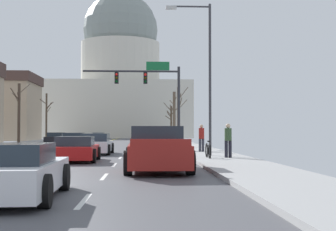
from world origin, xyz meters
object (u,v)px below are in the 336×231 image
(street_lamp_right, at_px, (204,65))
(pickup_truck_near_03, at_px, (157,151))
(sedan_oncoming_00, at_px, (73,140))
(pedestrian_00, at_px, (228,139))
(bicycle_parked, at_px, (208,151))
(sedan_near_00, at_px, (150,142))
(sedan_near_04, at_px, (12,173))
(sedan_near_02, at_px, (76,150))
(sedan_oncoming_01, at_px, (56,138))
(signal_gantry, at_px, (152,86))
(sedan_near_01, at_px, (96,145))
(pedestrian_01, at_px, (201,137))
(sedan_oncoming_02, at_px, (98,137))

(street_lamp_right, xyz_separation_m, pickup_truck_near_03, (-2.68, -7.79, -4.15))
(sedan_oncoming_00, height_order, pedestrian_00, pedestrian_00)
(street_lamp_right, distance_m, bicycle_parked, 4.91)
(sedan_near_00, relative_size, pedestrian_00, 2.79)
(sedan_near_00, distance_m, sedan_near_04, 25.25)
(sedan_near_02, xyz_separation_m, sedan_oncoming_01, (-6.94, 33.45, 0.03))
(sedan_oncoming_00, bearing_deg, signal_gantry, -34.73)
(signal_gantry, xyz_separation_m, sedan_near_01, (-3.59, -9.71, -4.47))
(sedan_near_00, distance_m, pedestrian_01, 6.51)
(sedan_oncoming_01, xyz_separation_m, sedan_oncoming_02, (3.70, 12.72, -0.02))
(sedan_near_01, relative_size, sedan_near_04, 1.06)
(street_lamp_right, bearing_deg, pickup_truck_near_03, -108.98)
(pedestrian_00, bearing_deg, sedan_near_01, 136.71)
(sedan_near_01, distance_m, sedan_near_04, 19.25)
(sedan_oncoming_02, distance_m, bicycle_parked, 46.89)
(pickup_truck_near_03, relative_size, bicycle_parked, 3.05)
(sedan_near_02, height_order, pedestrian_00, pedestrian_00)
(sedan_near_02, height_order, sedan_oncoming_00, sedan_oncoming_00)
(sedan_oncoming_01, xyz_separation_m, pedestrian_01, (13.64, -26.45, 0.49))
(sedan_near_02, bearing_deg, sedan_oncoming_00, 98.49)
(pickup_truck_near_03, height_order, sedan_oncoming_02, pickup_truck_near_03)
(street_lamp_right, xyz_separation_m, pedestrian_01, (0.40, 4.53, -3.80))
(pedestrian_00, bearing_deg, sedan_oncoming_00, 116.20)
(sedan_near_01, distance_m, bicycle_parked, 8.97)
(pedestrian_01, bearing_deg, sedan_near_01, -179.38)
(sedan_oncoming_00, distance_m, sedan_oncoming_02, 24.67)
(signal_gantry, bearing_deg, bicycle_parked, -81.71)
(sedan_near_00, height_order, sedan_oncoming_02, sedan_near_00)
(sedan_near_02, distance_m, bicycle_parked, 6.21)
(sedan_near_01, relative_size, sedan_oncoming_01, 1.05)
(sedan_near_01, relative_size, pickup_truck_near_03, 0.87)
(sedan_oncoming_02, height_order, pedestrian_01, pedestrian_01)
(sedan_oncoming_02, bearing_deg, sedan_near_04, -86.47)
(signal_gantry, relative_size, pedestrian_01, 4.73)
(street_lamp_right, xyz_separation_m, pedestrian_00, (0.89, -2.09, -3.82))
(sedan_near_00, distance_m, pickup_truck_near_03, 18.04)
(street_lamp_right, distance_m, sedan_near_04, 16.50)
(sedan_near_01, distance_m, sedan_oncoming_01, 27.48)
(sedan_near_00, xyz_separation_m, sedan_oncoming_00, (-6.85, 8.79, 0.02))
(pickup_truck_near_03, xyz_separation_m, sedan_oncoming_00, (-6.83, 26.83, -0.13))
(street_lamp_right, bearing_deg, sedan_near_01, 143.67)
(sedan_near_00, bearing_deg, sedan_near_01, -120.52)
(sedan_near_04, height_order, pedestrian_00, pedestrian_00)
(sedan_oncoming_00, bearing_deg, pickup_truck_near_03, -75.72)
(sedan_oncoming_02, relative_size, pedestrian_01, 2.75)
(signal_gantry, height_order, sedan_oncoming_01, signal_gantry)
(sedan_oncoming_02, height_order, pedestrian_00, pedestrian_00)
(sedan_near_02, relative_size, pedestrian_00, 2.70)
(sedan_oncoming_02, distance_m, pedestrian_00, 46.97)
(sedan_near_04, height_order, bicycle_parked, sedan_near_04)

